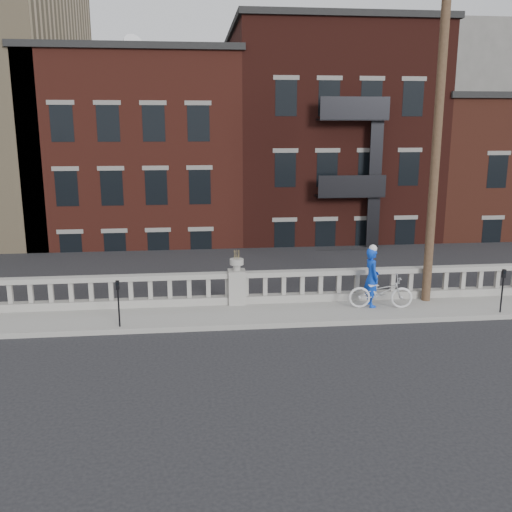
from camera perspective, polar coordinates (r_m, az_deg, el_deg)
The scene contains 10 objects.
ground at distance 14.85m, azimuth -0.70°, elevation -9.92°, with size 120.00×120.00×0.00m, color black.
sidewalk at distance 17.62m, azimuth -1.67°, elevation -5.91°, with size 32.00×2.20×0.15m, color gray.
balustrade at distance 18.35m, azimuth -1.93°, elevation -3.28°, with size 28.00×0.34×1.03m.
planter_pedestal at distance 18.30m, azimuth -1.93°, elevation -2.71°, with size 0.55×0.55×1.76m.
lower_level at distance 36.84m, azimuth -3.41°, elevation 8.10°, with size 80.00×44.00×20.80m.
utility_pole at distance 18.79m, azimuth 17.61°, elevation 10.75°, with size 1.60×0.28×10.00m.
parking_meter_b at distance 16.62m, azimuth -13.61°, elevation -4.12°, with size 0.10×0.09×1.36m.
parking_meter_c at distance 18.93m, azimuth 23.44°, elevation -2.75°, with size 0.10×0.09×1.36m.
bicycle at distance 18.31m, azimuth 12.36°, elevation -3.52°, with size 0.69×1.99×1.04m, color silver.
cyclist at distance 18.32m, azimuth 11.49°, elevation -2.10°, with size 0.69×0.45×1.88m, color #0C38BA.
Camera 1 is at (-1.33, -13.61, 5.80)m, focal length 40.00 mm.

